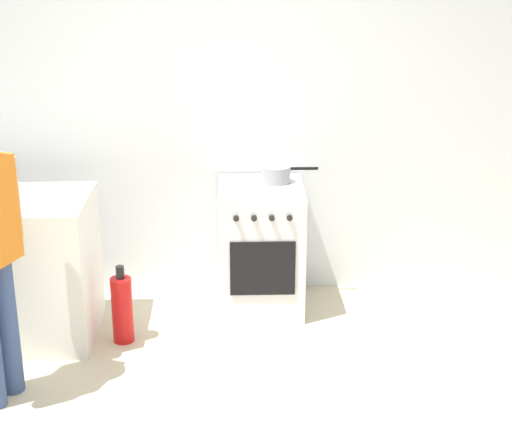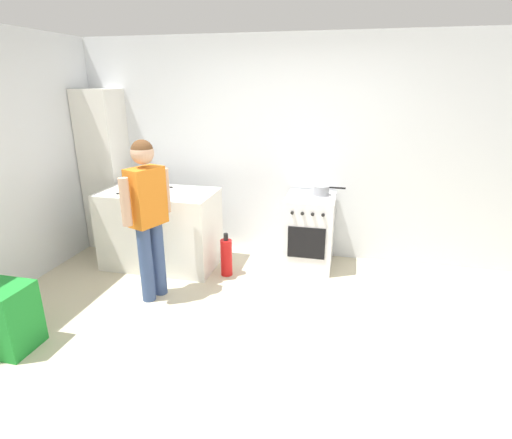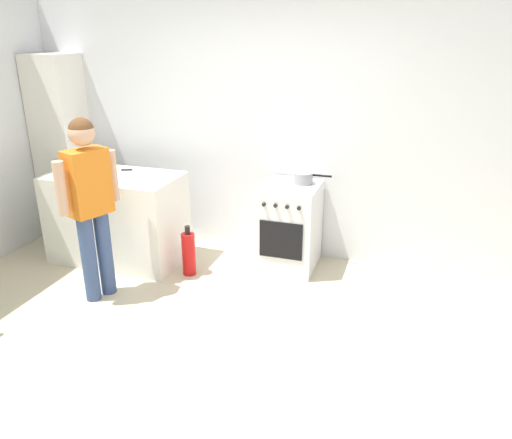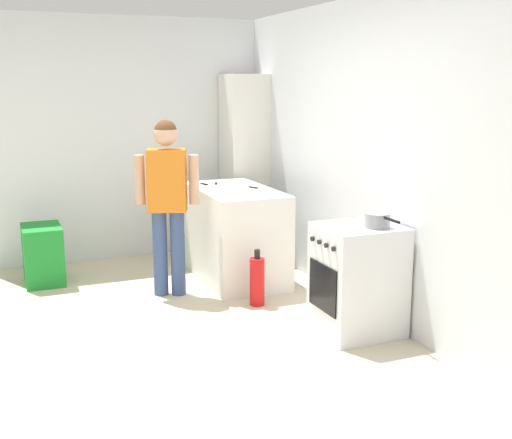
{
  "view_description": "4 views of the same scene",
  "coord_description": "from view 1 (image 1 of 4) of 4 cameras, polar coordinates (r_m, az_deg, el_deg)",
  "views": [
    {
      "loc": [
        0.16,
        -3.28,
        2.32
      ],
      "look_at": [
        0.29,
        0.73,
        0.92
      ],
      "focal_mm": 55.0,
      "sensor_mm": 36.0,
      "label": 1
    },
    {
      "loc": [
        0.74,
        -2.81,
        2.08
      ],
      "look_at": [
        -0.09,
        0.74,
        0.82
      ],
      "focal_mm": 28.0,
      "sensor_mm": 36.0,
      "label": 2
    },
    {
      "loc": [
        1.46,
        -2.84,
        2.25
      ],
      "look_at": [
        0.3,
        0.7,
        0.81
      ],
      "focal_mm": 35.0,
      "sensor_mm": 36.0,
      "label": 3
    },
    {
      "loc": [
        4.41,
        -0.94,
        1.91
      ],
      "look_at": [
        0.24,
        0.78,
        0.94
      ],
      "focal_mm": 45.0,
      "sensor_mm": 36.0,
      "label": 4
    }
  ],
  "objects": [
    {
      "name": "fire_extinguisher",
      "position": [
        4.91,
        -9.7,
        -6.42
      ],
      "size": [
        0.13,
        0.13,
        0.5
      ],
      "color": "red",
      "rests_on": "ground"
    },
    {
      "name": "back_wall",
      "position": [
        5.33,
        -3.57,
        8.18
      ],
      "size": [
        6.0,
        0.1,
        2.6
      ],
      "primitive_type": "cube",
      "color": "silver",
      "rests_on": "ground"
    },
    {
      "name": "oven_left",
      "position": [
        5.22,
        0.36,
        -2.03
      ],
      "size": [
        0.55,
        0.62,
        0.85
      ],
      "color": "silver",
      "rests_on": "ground"
    },
    {
      "name": "pot",
      "position": [
        5.15,
        1.5,
        3.31
      ],
      "size": [
        0.37,
        0.19,
        0.11
      ],
      "color": "gray",
      "rests_on": "oven_left"
    }
  ]
}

